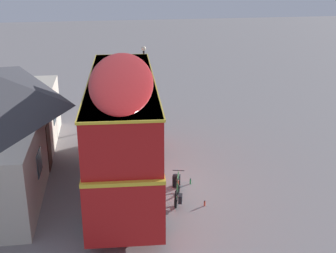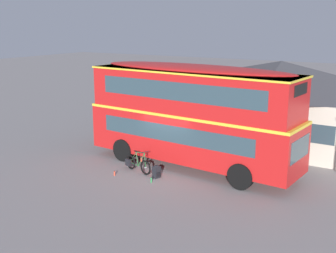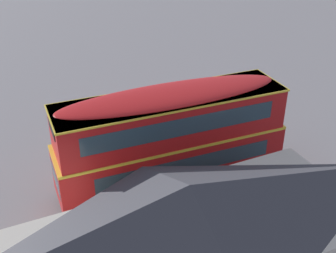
# 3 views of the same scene
# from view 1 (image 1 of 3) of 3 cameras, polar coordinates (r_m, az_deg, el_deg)

# --- Properties ---
(ground_plane) EXTENTS (120.00, 120.00, 0.00)m
(ground_plane) POSITION_cam_1_polar(r_m,az_deg,el_deg) (18.33, -2.98, -8.13)
(ground_plane) COLOR gray
(double_decker_bus) EXTENTS (10.39, 3.31, 4.79)m
(double_decker_bus) POSITION_cam_1_polar(r_m,az_deg,el_deg) (17.80, -5.78, 0.23)
(double_decker_bus) COLOR black
(double_decker_bus) RESTS_ON ground
(touring_bicycle) EXTENTS (1.70, 0.64, 1.06)m
(touring_bicycle) POSITION_cam_1_polar(r_m,az_deg,el_deg) (17.35, 1.25, -8.43)
(touring_bicycle) COLOR black
(touring_bicycle) RESTS_ON ground
(backpack_on_ground) EXTENTS (0.35, 0.37, 0.56)m
(backpack_on_ground) POSITION_cam_1_polar(r_m,az_deg,el_deg) (18.45, 1.09, -6.89)
(backpack_on_ground) COLOR black
(backpack_on_ground) RESTS_ON ground
(water_bottle_red_squeeze) EXTENTS (0.07, 0.07, 0.22)m
(water_bottle_red_squeeze) POSITION_cam_1_polar(r_m,az_deg,el_deg) (17.21, 4.71, -9.79)
(water_bottle_red_squeeze) COLOR #D84C33
(water_bottle_red_squeeze) RESTS_ON ground
(water_bottle_green_metal) EXTENTS (0.06, 0.06, 0.24)m
(water_bottle_green_metal) POSITION_cam_1_polar(r_m,az_deg,el_deg) (18.77, 2.89, -7.03)
(water_bottle_green_metal) COLOR green
(water_bottle_green_metal) RESTS_ON ground
(street_lamp) EXTENTS (0.28, 0.28, 4.33)m
(street_lamp) POSITION_cam_1_polar(r_m,az_deg,el_deg) (25.89, -3.08, 6.69)
(street_lamp) COLOR black
(street_lamp) RESTS_ON ground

